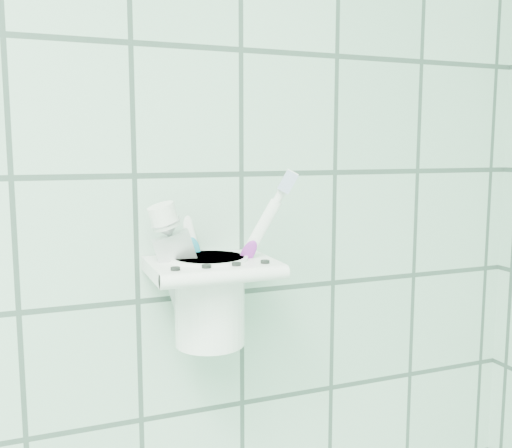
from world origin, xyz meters
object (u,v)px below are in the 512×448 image
Objects in this scene: holder_bracket at (211,268)px; toothbrush_pink at (214,249)px; cup at (210,297)px; toothpaste_tube at (201,256)px; toothbrush_orange at (204,240)px; toothbrush_blue at (197,242)px.

holder_bracket is 0.71× the size of toothbrush_pink.
holder_bracket is 1.36× the size of cup.
toothpaste_tube is at bearing 120.95° from cup.
toothbrush_orange reaches higher than toothbrush_pink.
toothbrush_blue reaches higher than toothpaste_tube.
holder_bracket and cup have the same top height.
holder_bracket is 0.81× the size of toothpaste_tube.
toothbrush_blue reaches higher than toothbrush_pink.
cup is 0.52× the size of toothbrush_pink.
toothbrush_orange reaches higher than cup.
cup is at bearing -43.08° from toothbrush_blue.
cup is 0.06m from toothbrush_orange.
toothpaste_tube is at bearing -104.00° from toothbrush_orange.
cup is 0.59× the size of toothpaste_tube.
toothbrush_orange is at bearing 93.05° from holder_bracket.
toothbrush_pink reaches higher than toothpaste_tube.
toothpaste_tube is (-0.01, -0.01, -0.01)m from toothbrush_orange.
toothbrush_pink is 0.94× the size of toothbrush_orange.
holder_bracket is at bearing -56.75° from toothpaste_tube.
toothbrush_blue is 1.21× the size of toothpaste_tube.
toothpaste_tube is (0.00, -0.00, -0.01)m from toothbrush_blue.
toothbrush_blue is at bearing -172.57° from toothbrush_pink.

